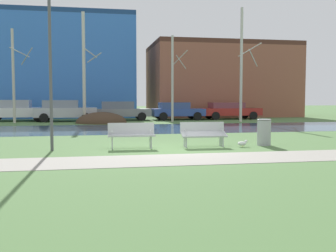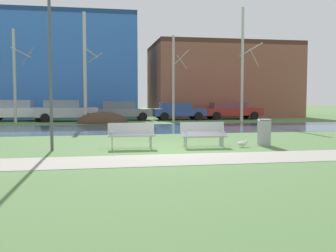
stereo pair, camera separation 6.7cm
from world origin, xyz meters
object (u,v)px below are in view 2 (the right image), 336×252
Objects in this scene: bench_right at (203,133)px; parked_van_nearest_white at (17,110)px; seagull at (243,143)px; trash_bin at (264,132)px; parked_sedan_second_silver at (66,110)px; parked_wagon_fourth_blue at (178,110)px; bench_left at (131,135)px; streetlamp at (50,37)px; parked_hatch_third_grey at (122,110)px; parked_suv_fifth_red at (231,110)px.

bench_right is 0.34× the size of parked_van_nearest_white.
seagull is 20.85m from parked_van_nearest_white.
trash_bin is (2.29, -0.01, 0.03)m from bench_right.
bench_right is 2.29m from trash_bin.
parked_sedan_second_silver is (3.60, -0.95, -0.01)m from parked_van_nearest_white.
parked_wagon_fourth_blue is (8.55, 0.51, -0.08)m from parked_sedan_second_silver.
bench_left is 0.29× the size of streetlamp.
streetlamp is at bearing -179.40° from trash_bin.
parked_wagon_fourth_blue is at bearing -1.13° from parked_hatch_third_grey.
parked_suv_fifth_red is at bearing 67.63° from bench_right.
seagull is at bearing -13.39° from bench_right.
bench_right is 4.03× the size of seagull.
trash_bin is 0.17× the size of streetlamp.
parked_van_nearest_white is 16.57m from parked_suv_fifth_red.
trash_bin is 8.10m from streetlamp.
parked_sedan_second_silver is at bearing 113.28° from seagull.
parked_sedan_second_silver is at bearing 116.33° from trash_bin.
streetlamp is 21.37m from parked_suv_fifth_red.
bench_left is 1.69× the size of trash_bin.
bench_right is at bearing -61.48° from parked_van_nearest_white.
trash_bin is at bearing -91.22° from parked_wagon_fourth_blue.
parked_van_nearest_white reaches higher than bench_left.
parked_suv_fifth_red is (9.62, 17.18, 0.26)m from bench_left.
bench_left is 1.00× the size of bench_right.
trash_bin is 0.20× the size of parked_van_nearest_white.
bench_right reaches higher than seagull.
bench_left is at bearing -106.97° from parked_wagon_fourth_blue.
trash_bin is (4.84, -0.01, 0.03)m from bench_left.
streetlamp is 1.15× the size of parked_van_nearest_white.
streetlamp is 1.24× the size of parked_sedan_second_silver.
streetlamp reaches higher than seagull.
parked_sedan_second_silver is 1.10× the size of parked_wagon_fourth_blue.
seagull is 0.07× the size of streetlamp.
bench_right is 0.34× the size of parked_suv_fifth_red.
bench_left is 4.14m from streetlamp.
parked_sedan_second_silver is 12.98m from parked_suv_fifth_red.
parked_suv_fifth_red is (4.78, 17.19, 0.23)m from trash_bin.
streetlamp is at bearing -178.07° from bench_left.
parked_suv_fifth_red is (4.42, 0.15, -0.00)m from parked_wagon_fourth_blue.
parked_wagon_fourth_blue is (1.30, 17.35, 0.61)m from seagull.
parked_van_nearest_white is 1.08× the size of parked_sedan_second_silver.
bench_right is 19.89m from parked_van_nearest_white.
parked_wagon_fourth_blue is at bearing 65.46° from streetlamp.
parked_suv_fifth_red reaches higher than bench_right.
parked_van_nearest_white reaches higher than parked_wagon_fourth_blue.
parked_sedan_second_silver is 8.56m from parked_wagon_fourth_blue.
parked_van_nearest_white reaches higher than parked_hatch_third_grey.
parked_sedan_second_silver is at bearing 109.64° from bench_right.
streetlamp is at bearing -101.23° from parked_hatch_third_grey.
bench_right is at bearing 0.98° from streetlamp.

